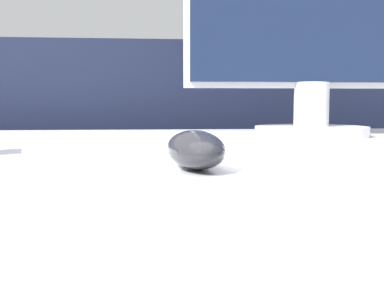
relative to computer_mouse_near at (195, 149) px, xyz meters
name	(u,v)px	position (x,y,z in m)	size (l,w,h in m)	color
partition_panel	(162,213)	(-0.02, 0.86, -0.27)	(5.00, 0.03, 1.01)	black
computer_mouse_near	(195,149)	(0.00, 0.00, 0.00)	(0.07, 0.13, 0.04)	#232328
keyboard	(171,143)	(-0.02, 0.17, -0.01)	(0.39, 0.18, 0.02)	white
monitor	(313,4)	(0.28, 0.46, 0.25)	(0.53, 0.23, 0.53)	silver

